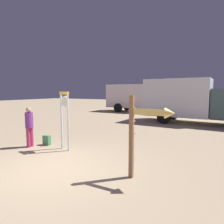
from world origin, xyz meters
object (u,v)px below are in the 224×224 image
(box_truck_near, at_px, (189,99))
(person_near_clock, at_px, (29,125))
(box_truck_far, at_px, (135,97))
(backpack, at_px, (47,140))
(arrow_sign, at_px, (146,126))
(standing_clock, at_px, (65,114))

(box_truck_near, bearing_deg, person_near_clock, -116.08)
(person_near_clock, relative_size, box_truck_near, 0.24)
(person_near_clock, height_order, box_truck_near, box_truck_near)
(box_truck_near, xyz_separation_m, box_truck_far, (-5.91, 4.90, -0.03))
(backpack, height_order, box_truck_near, box_truck_near)
(box_truck_near, bearing_deg, backpack, -115.45)
(box_truck_near, bearing_deg, arrow_sign, -87.71)
(standing_clock, bearing_deg, box_truck_near, 70.87)
(standing_clock, xyz_separation_m, arrow_sign, (3.45, -0.98, 0.03))
(arrow_sign, height_order, person_near_clock, arrow_sign)
(standing_clock, relative_size, person_near_clock, 1.38)
(backpack, height_order, box_truck_far, box_truck_far)
(backpack, xyz_separation_m, box_truck_far, (-1.77, 13.61, 1.39))
(person_near_clock, distance_m, box_truck_far, 14.21)
(person_near_clock, bearing_deg, standing_clock, 15.36)
(standing_clock, xyz_separation_m, box_truck_far, (-2.85, 13.72, 0.26))
(person_near_clock, bearing_deg, arrow_sign, -6.80)
(backpack, bearing_deg, box_truck_near, 64.55)
(arrow_sign, distance_m, person_near_clock, 4.96)
(person_near_clock, distance_m, backpack, 0.92)
(arrow_sign, relative_size, box_truck_far, 0.32)
(standing_clock, relative_size, backpack, 5.53)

